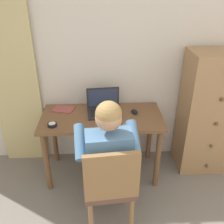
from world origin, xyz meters
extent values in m
cube|color=beige|center=(0.00, 2.20, 1.25)|extent=(4.80, 0.05, 2.50)
cube|color=#CCB77A|center=(-1.23, 2.13, 1.07)|extent=(0.49, 0.03, 2.14)
cube|color=brown|center=(-0.32, 1.84, 0.70)|extent=(1.22, 0.58, 0.03)
cylinder|color=brown|center=(-0.88, 1.60, 0.34)|extent=(0.06, 0.06, 0.69)
cylinder|color=brown|center=(0.23, 1.60, 0.34)|extent=(0.06, 0.06, 0.69)
cylinder|color=brown|center=(-0.88, 2.07, 0.34)|extent=(0.06, 0.06, 0.69)
cylinder|color=brown|center=(0.23, 2.07, 0.34)|extent=(0.06, 0.06, 0.69)
cube|color=#9E754C|center=(0.82, 1.94, 0.67)|extent=(0.56, 0.41, 1.34)
sphere|color=brown|center=(0.82, 1.72, 0.13)|extent=(0.04, 0.04, 0.04)
sphere|color=brown|center=(0.82, 1.72, 0.40)|extent=(0.04, 0.04, 0.04)
sphere|color=brown|center=(0.82, 1.72, 0.67)|extent=(0.04, 0.04, 0.04)
sphere|color=brown|center=(0.82, 1.72, 0.94)|extent=(0.04, 0.04, 0.04)
cube|color=brown|center=(-0.27, 1.20, 0.43)|extent=(0.46, 0.44, 0.05)
cube|color=olive|center=(-0.25, 1.02, 0.66)|extent=(0.42, 0.08, 0.42)
cylinder|color=olive|center=(-0.12, 1.38, 0.20)|extent=(0.04, 0.04, 0.40)
cylinder|color=olive|center=(-0.46, 1.34, 0.20)|extent=(0.04, 0.04, 0.40)
cylinder|color=olive|center=(-0.09, 1.06, 0.20)|extent=(0.04, 0.04, 0.40)
cylinder|color=olive|center=(-0.42, 1.02, 0.20)|extent=(0.04, 0.04, 0.40)
cylinder|color=#33384C|center=(-0.20, 1.43, 0.47)|extent=(0.18, 0.41, 0.14)
cylinder|color=#33384C|center=(-0.38, 1.41, 0.47)|extent=(0.18, 0.41, 0.14)
cylinder|color=#33384C|center=(-0.22, 1.63, 0.24)|extent=(0.11, 0.11, 0.47)
cylinder|color=#33384C|center=(-0.40, 1.61, 0.24)|extent=(0.11, 0.11, 0.47)
cube|color=teal|center=(-0.27, 1.19, 0.70)|extent=(0.38, 0.23, 0.46)
cylinder|color=teal|center=(-0.06, 1.34, 0.79)|extent=(0.12, 0.30, 0.25)
cylinder|color=teal|center=(-0.50, 1.30, 0.79)|extent=(0.12, 0.30, 0.25)
cylinder|color=tan|center=(-0.08, 1.54, 0.68)|extent=(0.10, 0.27, 0.11)
cylinder|color=tan|center=(-0.52, 1.50, 0.68)|extent=(0.10, 0.27, 0.11)
sphere|color=tan|center=(-0.27, 1.20, 1.06)|extent=(0.20, 0.20, 0.20)
sphere|color=#9E7A47|center=(-0.27, 1.20, 1.09)|extent=(0.20, 0.20, 0.20)
cube|color=#232326|center=(-0.29, 1.89, 0.73)|extent=(0.36, 0.27, 0.02)
cube|color=black|center=(-0.29, 1.88, 0.74)|extent=(0.30, 0.18, 0.00)
cube|color=#232326|center=(-0.31, 2.01, 0.85)|extent=(0.34, 0.04, 0.22)
cube|color=#2D3851|center=(-0.31, 2.01, 0.85)|extent=(0.30, 0.03, 0.18)
ellipsoid|color=black|center=(0.02, 1.89, 0.74)|extent=(0.08, 0.11, 0.03)
cylinder|color=black|center=(-0.79, 1.67, 0.73)|extent=(0.09, 0.09, 0.03)
cylinder|color=silver|center=(-0.79, 1.67, 0.75)|extent=(0.06, 0.06, 0.00)
cube|color=#994742|center=(-0.73, 2.00, 0.73)|extent=(0.24, 0.20, 0.01)
camera|label=1|loc=(-0.31, -0.39, 1.97)|focal=40.49mm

